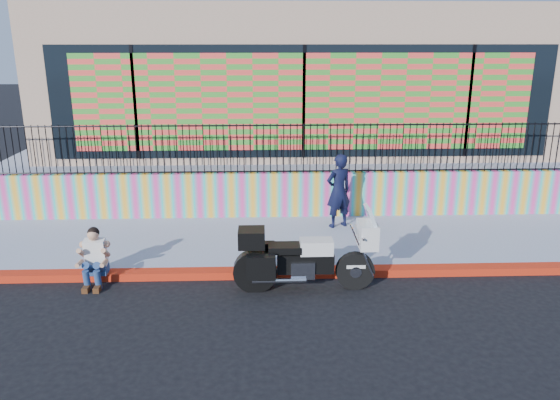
{
  "coord_description": "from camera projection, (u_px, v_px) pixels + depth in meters",
  "views": [
    {
      "loc": [
        -1.09,
        -9.64,
        4.44
      ],
      "look_at": [
        -0.7,
        1.2,
        1.17
      ],
      "focal_mm": 35.0,
      "sensor_mm": 36.0,
      "label": 1
    }
  ],
  "objects": [
    {
      "name": "seated_man",
      "position": [
        94.0,
        262.0,
        10.02
      ],
      "size": [
        0.54,
        0.71,
        1.06
      ],
      "color": "navy",
      "rests_on": "ground"
    },
    {
      "name": "sidewalk",
      "position": [
        311.0,
        241.0,
        12.1
      ],
      "size": [
        16.0,
        3.0,
        0.15
      ],
      "primitive_type": "cube",
      "color": "gray",
      "rests_on": "ground"
    },
    {
      "name": "metal_fence",
      "position": [
        306.0,
        148.0,
        13.12
      ],
      "size": [
        15.8,
        0.04,
        1.2
      ],
      "primitive_type": null,
      "color": "black",
      "rests_on": "mural_wall"
    },
    {
      "name": "police_motorcycle",
      "position": [
        303.0,
        256.0,
        9.79
      ],
      "size": [
        2.53,
        0.83,
        1.57
      ],
      "color": "black",
      "rests_on": "ground"
    },
    {
      "name": "red_curb",
      "position": [
        319.0,
        272.0,
        10.52
      ],
      "size": [
        16.0,
        0.3,
        0.15
      ],
      "primitive_type": "cube",
      "color": "#A0210B",
      "rests_on": "ground"
    },
    {
      "name": "storefront_building",
      "position": [
        294.0,
        75.0,
        17.39
      ],
      "size": [
        14.0,
        8.06,
        4.0
      ],
      "color": "tan",
      "rests_on": "elevated_platform"
    },
    {
      "name": "ground",
      "position": [
        318.0,
        276.0,
        10.54
      ],
      "size": [
        90.0,
        90.0,
        0.0
      ],
      "primitive_type": "plane",
      "color": "black",
      "rests_on": "ground"
    },
    {
      "name": "mural_wall",
      "position": [
        305.0,
        194.0,
        13.45
      ],
      "size": [
        16.0,
        0.2,
        1.1
      ],
      "primitive_type": "cube",
      "color": "#E43C93",
      "rests_on": "sidewalk"
    },
    {
      "name": "elevated_platform",
      "position": [
        293.0,
        154.0,
        18.36
      ],
      "size": [
        16.0,
        10.0,
        1.25
      ],
      "primitive_type": "cube",
      "color": "gray",
      "rests_on": "ground"
    },
    {
      "name": "police_officer",
      "position": [
        339.0,
        191.0,
        12.58
      ],
      "size": [
        0.75,
        0.64,
        1.74
      ],
      "primitive_type": "imported",
      "rotation": [
        0.0,
        0.0,
        3.56
      ],
      "color": "black",
      "rests_on": "sidewalk"
    }
  ]
}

